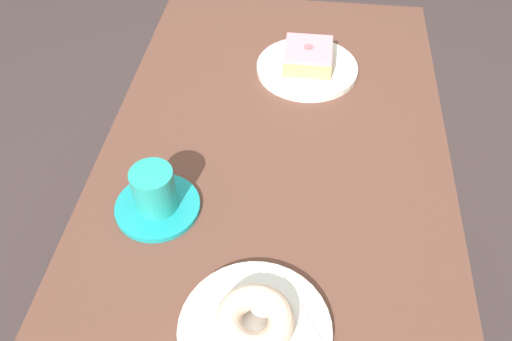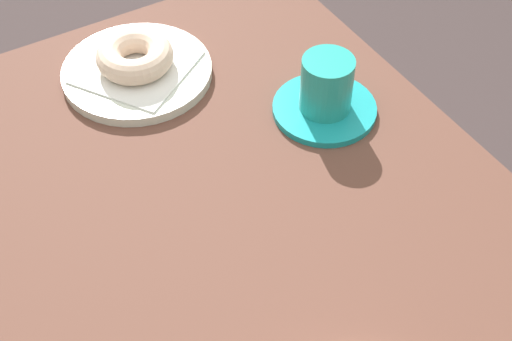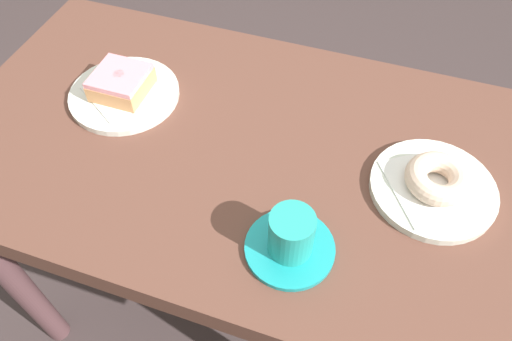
# 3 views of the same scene
# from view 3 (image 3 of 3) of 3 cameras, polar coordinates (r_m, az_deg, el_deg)

# --- Properties ---
(ground_plane) EXTENTS (6.00, 6.00, 0.00)m
(ground_plane) POSITION_cam_3_polar(r_m,az_deg,el_deg) (1.55, -2.28, -15.39)
(ground_plane) COLOR #3D3030
(table) EXTENTS (1.06, 0.64, 0.76)m
(table) POSITION_cam_3_polar(r_m,az_deg,el_deg) (0.99, -3.46, -0.61)
(table) COLOR brown
(table) RESTS_ON ground_plane
(plate_sugar_ring) EXTENTS (0.21, 0.21, 0.01)m
(plate_sugar_ring) POSITION_cam_3_polar(r_m,az_deg,el_deg) (0.87, 20.16, -2.01)
(plate_sugar_ring) COLOR silver
(plate_sugar_ring) RESTS_ON table
(napkin_sugar_ring) EXTENTS (0.20, 0.20, 0.00)m
(napkin_sugar_ring) POSITION_cam_3_polar(r_m,az_deg,el_deg) (0.87, 20.32, -1.67)
(napkin_sugar_ring) COLOR white
(napkin_sugar_ring) RESTS_ON plate_sugar_ring
(donut_sugar_ring) EXTENTS (0.11, 0.11, 0.04)m
(donut_sugar_ring) POSITION_cam_3_polar(r_m,az_deg,el_deg) (0.85, 20.68, -0.88)
(donut_sugar_ring) COLOR beige
(donut_sugar_ring) RESTS_ON napkin_sugar_ring
(plate_glazed_square) EXTENTS (0.22, 0.22, 0.01)m
(plate_glazed_square) POSITION_cam_3_polar(r_m,az_deg,el_deg) (1.01, -15.27, 8.69)
(plate_glazed_square) COLOR silver
(plate_glazed_square) RESTS_ON table
(napkin_glazed_square) EXTENTS (0.18, 0.18, 0.00)m
(napkin_glazed_square) POSITION_cam_3_polar(r_m,az_deg,el_deg) (1.01, -15.37, 9.02)
(napkin_glazed_square) COLOR white
(napkin_glazed_square) RESTS_ON plate_glazed_square
(donut_glazed_square) EXTENTS (0.10, 0.10, 0.04)m
(donut_glazed_square) POSITION_cam_3_polar(r_m,az_deg,el_deg) (0.99, -15.66, 10.01)
(donut_glazed_square) COLOR tan
(donut_glazed_square) RESTS_ON napkin_glazed_square
(coffee_cup) EXTENTS (0.14, 0.14, 0.09)m
(coffee_cup) POSITION_cam_3_polar(r_m,az_deg,el_deg) (0.74, 4.13, -8.00)
(coffee_cup) COLOR teal
(coffee_cup) RESTS_ON table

